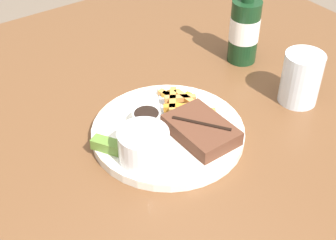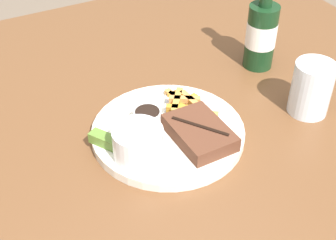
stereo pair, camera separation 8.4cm
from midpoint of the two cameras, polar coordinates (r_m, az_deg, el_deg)
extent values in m
cube|color=brown|center=(0.88, -2.74, -3.05)|extent=(1.23, 1.32, 0.04)
cylinder|color=brown|center=(1.74, 4.22, 5.70)|extent=(0.06, 0.06, 0.69)
cylinder|color=silver|center=(0.86, -2.80, -1.72)|extent=(0.28, 0.28, 0.01)
cylinder|color=white|center=(0.85, -2.81, -1.26)|extent=(0.28, 0.28, 0.00)
cube|color=#512D1E|center=(0.83, 1.16, -1.32)|extent=(0.13, 0.09, 0.03)
cube|color=black|center=(0.82, 1.18, -0.53)|extent=(0.09, 0.07, 0.00)
cube|color=#C08328|center=(0.92, -1.62, 2.63)|extent=(0.05, 0.04, 0.01)
cube|color=#BE8929|center=(0.88, 1.43, 0.80)|extent=(0.06, 0.02, 0.01)
cube|color=gold|center=(0.88, 0.54, 0.91)|extent=(0.06, 0.07, 0.01)
cube|color=#D08141|center=(0.90, -1.19, 2.52)|extent=(0.04, 0.06, 0.01)
cube|color=gold|center=(0.90, -1.35, 1.99)|extent=(0.03, 0.07, 0.01)
cube|color=gold|center=(0.90, -1.18, 2.01)|extent=(0.08, 0.02, 0.01)
cube|color=#C18D39|center=(0.89, -2.12, 2.32)|extent=(0.06, 0.05, 0.01)
cube|color=#D28D41|center=(0.89, -0.44, 2.44)|extent=(0.06, 0.02, 0.01)
cube|color=#C57E24|center=(0.87, -1.53, 1.40)|extent=(0.04, 0.05, 0.01)
cube|color=#C68440|center=(0.91, -1.97, 2.46)|extent=(0.07, 0.03, 0.01)
cylinder|color=white|center=(0.78, -6.08, -3.24)|extent=(0.09, 0.09, 0.06)
cylinder|color=beige|center=(0.76, -6.19, -2.01)|extent=(0.08, 0.08, 0.01)
cylinder|color=silver|center=(0.85, -5.44, -0.02)|extent=(0.05, 0.05, 0.03)
cylinder|color=black|center=(0.85, -5.49, 0.58)|extent=(0.05, 0.05, 0.01)
cube|color=#567A2D|center=(0.81, -10.00, -3.28)|extent=(0.07, 0.05, 0.02)
cube|color=#B7B7BC|center=(0.92, -3.27, 2.29)|extent=(0.09, 0.06, 0.00)
cube|color=#B7B7BC|center=(0.86, -3.21, -0.41)|extent=(0.03, 0.02, 0.00)
cube|color=#B7B7BC|center=(0.86, -2.91, -0.38)|extent=(0.03, 0.02, 0.00)
cube|color=#B7B7BC|center=(0.86, -2.62, -0.36)|extent=(0.03, 0.02, 0.00)
cylinder|color=#143319|center=(1.05, 6.99, 10.59)|extent=(0.07, 0.07, 0.14)
cylinder|color=silver|center=(1.05, 7.02, 10.93)|extent=(0.07, 0.07, 0.05)
cylinder|color=silver|center=(0.95, 13.50, 4.88)|extent=(0.08, 0.08, 0.11)
camera|label=1|loc=(0.04, -92.86, -2.32)|focal=50.00mm
camera|label=2|loc=(0.04, 87.14, 2.32)|focal=50.00mm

